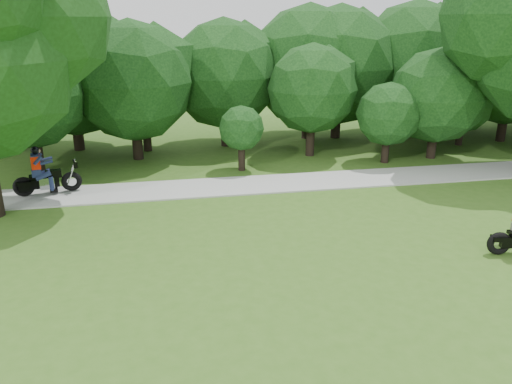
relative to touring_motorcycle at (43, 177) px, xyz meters
name	(u,v)px	position (x,y,z in m)	size (l,w,h in m)	color
ground	(373,283)	(9.25, -8.28, -0.72)	(100.00, 100.00, 0.00)	#37601B
walkway	(291,183)	(9.25, -0.28, -0.69)	(60.00, 2.20, 0.06)	#A8A8A2
tree_line	(281,71)	(10.39, 6.45, 2.93)	(40.59, 11.61, 7.62)	black
touring_motorcycle	(43,177)	(0.00, 0.00, 0.00)	(2.36, 1.05, 1.81)	black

